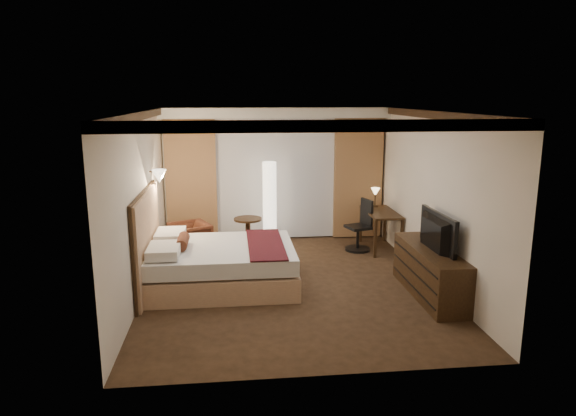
{
  "coord_description": "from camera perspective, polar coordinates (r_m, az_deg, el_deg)",
  "views": [
    {
      "loc": [
        -0.89,
        -7.65,
        2.93
      ],
      "look_at": [
        0.0,
        0.4,
        1.15
      ],
      "focal_mm": 32.0,
      "sensor_mm": 36.0,
      "label": 1
    }
  ],
  "objects": [
    {
      "name": "armchair",
      "position": [
        9.72,
        -10.87,
        -3.24
      ],
      "size": [
        0.85,
        0.87,
        0.69
      ],
      "primitive_type": "imported",
      "rotation": [
        0.0,
        0.0,
        -1.15
      ],
      "color": "#4F2017",
      "rests_on": "floor"
    },
    {
      "name": "wall_sconce",
      "position": [
        8.78,
        -14.12,
        3.45
      ],
      "size": [
        0.24,
        0.24,
        0.24
      ],
      "primitive_type": null,
      "color": "white",
      "rests_on": "left_wall"
    },
    {
      "name": "crown_molding",
      "position": [
        7.7,
        0.33,
        10.24
      ],
      "size": [
        4.5,
        5.5,
        0.12
      ],
      "primitive_type": null,
      "color": "black",
      "rests_on": "ceiling"
    },
    {
      "name": "bed",
      "position": [
        8.15,
        -7.26,
        -6.31
      ],
      "size": [
        2.25,
        1.75,
        0.66
      ],
      "primitive_type": null,
      "color": "white",
      "rests_on": "floor"
    },
    {
      "name": "left_wall",
      "position": [
        7.93,
        -16.06,
        0.41
      ],
      "size": [
        0.02,
        5.5,
        2.7
      ],
      "primitive_type": "cube",
      "color": "white",
      "rests_on": "floor"
    },
    {
      "name": "desk",
      "position": [
        10.11,
        10.22,
        -2.44
      ],
      "size": [
        0.55,
        1.17,
        0.75
      ],
      "primitive_type": null,
      "color": "black",
      "rests_on": "floor"
    },
    {
      "name": "back_wall",
      "position": [
        10.55,
        -1.41,
        3.78
      ],
      "size": [
        4.5,
        0.02,
        2.7
      ],
      "primitive_type": "cube",
      "color": "white",
      "rests_on": "floor"
    },
    {
      "name": "office_chair",
      "position": [
        9.92,
        7.79,
        -1.91
      ],
      "size": [
        0.6,
        0.6,
        1.0
      ],
      "primitive_type": null,
      "rotation": [
        0.0,
        0.0,
        0.31
      ],
      "color": "black",
      "rests_on": "floor"
    },
    {
      "name": "floor",
      "position": [
        8.24,
        0.31,
        -8.44
      ],
      "size": [
        4.5,
        5.5,
        0.01
      ],
      "primitive_type": "cube",
      "color": "#302012",
      "rests_on": "ground"
    },
    {
      "name": "curtain_sheer",
      "position": [
        10.49,
        -1.37,
        3.18
      ],
      "size": [
        2.48,
        0.04,
        2.45
      ],
      "primitive_type": "cube",
      "color": "silver",
      "rests_on": "back_wall"
    },
    {
      "name": "headboard",
      "position": [
        8.13,
        -15.37,
        -3.61
      ],
      "size": [
        0.12,
        2.05,
        1.5
      ],
      "primitive_type": null,
      "color": "tan",
      "rests_on": "floor"
    },
    {
      "name": "curtain_right_drape",
      "position": [
        10.71,
        7.77,
        3.26
      ],
      "size": [
        1.0,
        0.14,
        2.45
      ],
      "primitive_type": "cube",
      "color": "#A8764C",
      "rests_on": "back_wall"
    },
    {
      "name": "curtain_left_drape",
      "position": [
        10.42,
        -10.7,
        2.91
      ],
      "size": [
        1.0,
        0.14,
        2.45
      ],
      "primitive_type": "cube",
      "color": "#A8764C",
      "rests_on": "back_wall"
    },
    {
      "name": "right_wall",
      "position": [
        8.42,
        15.72,
        1.11
      ],
      "size": [
        0.02,
        5.5,
        2.7
      ],
      "primitive_type": "cube",
      "color": "white",
      "rests_on": "floor"
    },
    {
      "name": "side_table",
      "position": [
        10.06,
        -4.46,
        -2.79
      ],
      "size": [
        0.54,
        0.54,
        0.6
      ],
      "primitive_type": null,
      "color": "black",
      "rests_on": "floor"
    },
    {
      "name": "dresser",
      "position": [
        7.96,
        15.48,
        -6.87
      ],
      "size": [
        0.5,
        1.88,
        0.73
      ],
      "primitive_type": null,
      "color": "black",
      "rests_on": "floor"
    },
    {
      "name": "soffit",
      "position": [
        10.19,
        -1.32,
        10.54
      ],
      "size": [
        4.5,
        0.5,
        0.2
      ],
      "primitive_type": "cube",
      "color": "white",
      "rests_on": "ceiling"
    },
    {
      "name": "desk_lamp",
      "position": [
        10.4,
        9.66,
        1.08
      ],
      "size": [
        0.18,
        0.18,
        0.34
      ],
      "primitive_type": null,
      "color": "#FFD899",
      "rests_on": "desk"
    },
    {
      "name": "floor_lamp",
      "position": [
        10.03,
        -2.05,
        0.41
      ],
      "size": [
        0.36,
        0.36,
        1.7
      ],
      "primitive_type": null,
      "color": "white",
      "rests_on": "floor"
    },
    {
      "name": "television",
      "position": [
        7.75,
        15.57,
        -1.98
      ],
      "size": [
        0.7,
        1.18,
        0.15
      ],
      "primitive_type": "imported",
      "rotation": [
        0.0,
        0.0,
        1.6
      ],
      "color": "black",
      "rests_on": "dresser"
    },
    {
      "name": "ceiling",
      "position": [
        7.7,
        0.33,
        10.69
      ],
      "size": [
        4.5,
        5.5,
        0.01
      ],
      "primitive_type": "cube",
      "color": "white",
      "rests_on": "back_wall"
    }
  ]
}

